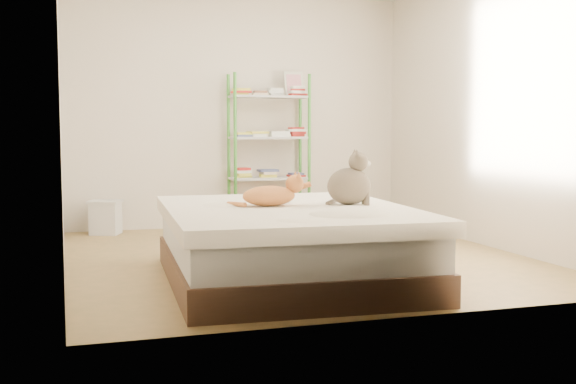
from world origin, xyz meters
name	(u,v)px	position (x,y,z in m)	size (l,w,h in m)	color
room	(295,105)	(0.00, 0.00, 1.30)	(3.81, 4.21, 2.61)	#A9844C
bed	(287,244)	(-0.37, -0.94, 0.27)	(1.82, 2.22, 0.54)	brown
orange_cat	(269,193)	(-0.48, -0.85, 0.63)	(0.46, 0.25, 0.19)	#F19955
grey_cat	(349,178)	(0.11, -0.95, 0.74)	(0.29, 0.35, 0.39)	gray
shelf_unit	(269,150)	(0.31, 1.88, 0.86)	(0.88, 0.36, 1.74)	#429436
cardboard_box	(350,225)	(0.76, 0.61, 0.17)	(0.53, 0.52, 0.38)	#AD7943
white_bin	(105,217)	(-1.48, 1.85, 0.18)	(0.39, 0.37, 0.36)	silver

